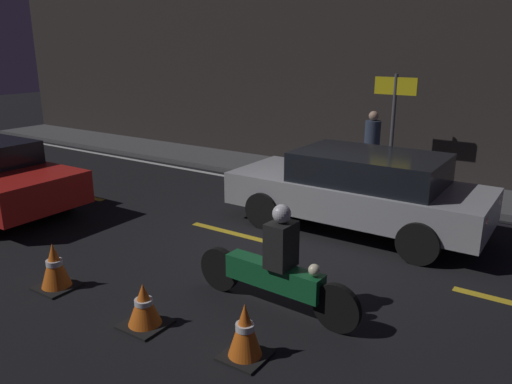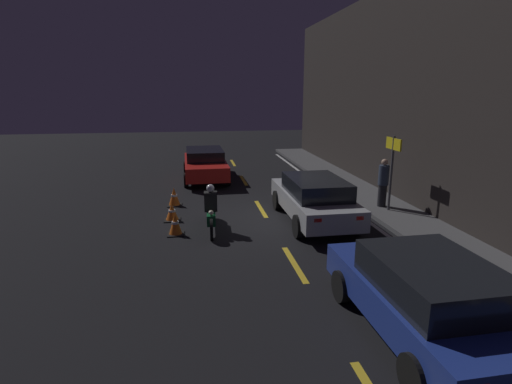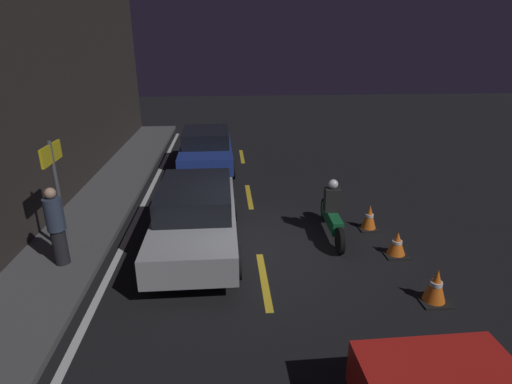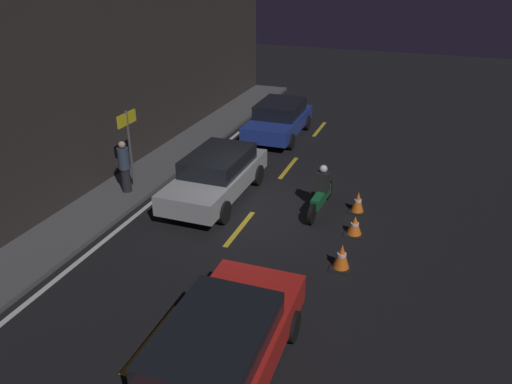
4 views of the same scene
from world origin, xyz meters
The scene contains 17 objects.
ground_plane centered at (0.00, 0.00, 0.00)m, with size 56.00×56.00×0.00m, color black.
raised_curb centered at (0.00, 4.17, 0.06)m, with size 28.00×1.78×0.13m.
building_front centered at (0.00, 5.21, 3.81)m, with size 28.00×0.30×7.62m.
lane_dash_b centered at (-5.50, 0.00, 0.00)m, with size 2.00×0.14×0.01m.
lane_dash_c centered at (-1.00, 0.00, 0.00)m, with size 2.00×0.14×0.01m.
lane_dash_d centered at (3.50, 0.00, 0.00)m, with size 2.00×0.14×0.01m.
lane_dash_e centered at (8.00, 0.00, 0.00)m, with size 2.00×0.14×0.01m.
lane_solid_kerb centered at (0.00, 3.02, 0.00)m, with size 25.20×0.14×0.01m.
taxi_red centered at (-6.06, -1.67, 0.72)m, with size 4.50×1.97×1.34m.
hatchback_silver centered at (0.56, 1.36, 0.75)m, with size 4.37×1.85×1.38m.
sedan_blue centered at (6.56, 1.35, 0.73)m, with size 4.05×1.98×1.38m.
motorcycle centered at (0.80, -1.77, 0.55)m, with size 2.29×0.37×1.36m.
traffic_cone_near centered at (-1.90, -2.91, 0.31)m, with size 0.50×0.50×0.63m.
traffic_cone_mid centered at (-0.24, -2.92, 0.26)m, with size 0.50×0.50×0.53m.
traffic_cone_far centered at (1.07, -2.78, 0.30)m, with size 0.46×0.46×0.62m.
pedestrian centered at (-0.25, 3.98, 0.94)m, with size 0.34×0.34×1.60m.
shop_sign centered at (0.17, 4.02, 1.82)m, with size 0.90×0.08×2.40m.
Camera 4 is at (-11.76, -4.43, 6.62)m, focal length 35.00 mm.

